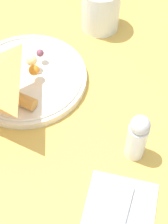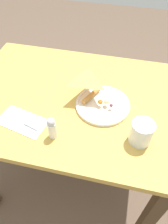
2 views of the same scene
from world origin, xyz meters
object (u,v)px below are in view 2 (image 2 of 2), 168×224
butter_knife (24,122)px  salt_shaker (52,128)px  plate_pizza (103,104)px  dining_table (71,114)px  napkin_folded (22,122)px  milk_glass (141,133)px

butter_knife → salt_shaker: bearing=-177.5°
salt_shaker → plate_pizza: bearing=-128.3°
dining_table → plate_pizza: 0.21m
plate_pizza → napkin_folded: (0.32, 0.17, -0.01)m
milk_glass → salt_shaker: (0.34, 0.06, 0.01)m
dining_table → milk_glass: (-0.33, 0.18, 0.17)m
milk_glass → butter_knife: size_ratio=0.56×
dining_table → salt_shaker: (0.01, 0.23, 0.18)m
salt_shaker → napkin_folded: bearing=-14.5°
plate_pizza → milk_glass: (-0.17, 0.15, 0.03)m
milk_glass → butter_knife: bearing=2.5°
plate_pizza → milk_glass: milk_glass is taller
dining_table → salt_shaker: salt_shaker is taller
napkin_folded → salt_shaker: bearing=165.5°
plate_pizza → butter_knife: plate_pizza is taller
butter_knife → salt_shaker: size_ratio=1.68×
milk_glass → plate_pizza: bearing=-40.9°
plate_pizza → salt_shaker: salt_shaker is taller
dining_table → milk_glass: bearing=152.2°
dining_table → butter_knife: butter_knife is taller
butter_knife → salt_shaker: (-0.14, 0.04, 0.05)m
dining_table → salt_shaker: size_ratio=9.63×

